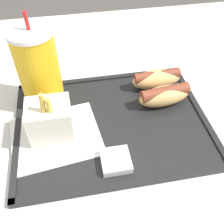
# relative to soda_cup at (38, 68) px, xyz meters

# --- Properties ---
(dining_table) EXTENTS (1.38, 1.01, 0.71)m
(dining_table) POSITION_rel_soda_cup_xyz_m (0.17, -0.07, -0.45)
(dining_table) COLOR beige
(dining_table) RESTS_ON ground_plane
(food_tray) EXTENTS (0.40, 0.30, 0.01)m
(food_tray) POSITION_rel_soda_cup_xyz_m (0.14, -0.10, -0.09)
(food_tray) COLOR black
(food_tray) RESTS_ON dining_table
(paper_napkin) EXTENTS (0.19, 0.17, 0.00)m
(paper_napkin) POSITION_rel_soda_cup_xyz_m (0.02, -0.11, -0.09)
(paper_napkin) COLOR white
(paper_napkin) RESTS_ON food_tray
(soda_cup) EXTENTS (0.09, 0.09, 0.21)m
(soda_cup) POSITION_rel_soda_cup_xyz_m (0.00, 0.00, 0.00)
(soda_cup) COLOR gold
(soda_cup) RESTS_ON food_tray
(hot_dog_far) EXTENTS (0.12, 0.05, 0.04)m
(hot_dog_far) POSITION_rel_soda_cup_xyz_m (0.26, -0.00, -0.06)
(hot_dog_far) COLOR tan
(hot_dog_far) RESTS_ON food_tray
(hot_dog_near) EXTENTS (0.12, 0.06, 0.05)m
(hot_dog_near) POSITION_rel_soda_cup_xyz_m (0.26, -0.06, -0.06)
(hot_dog_near) COLOR tan
(hot_dog_near) RESTS_ON food_tray
(fries_carton) EXTENTS (0.08, 0.07, 0.12)m
(fries_carton) POSITION_rel_soda_cup_xyz_m (0.01, -0.11, -0.05)
(fries_carton) COLOR silver
(fries_carton) RESTS_ON food_tray
(sauce_cup_mayo) EXTENTS (0.05, 0.05, 0.02)m
(sauce_cup_mayo) POSITION_rel_soda_cup_xyz_m (0.13, -0.20, -0.08)
(sauce_cup_mayo) COLOR silver
(sauce_cup_mayo) RESTS_ON food_tray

